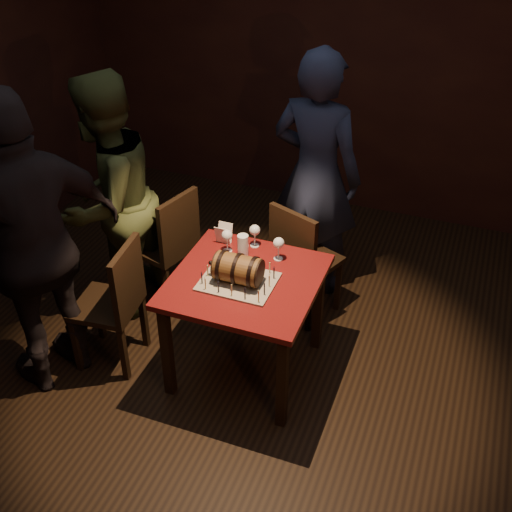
# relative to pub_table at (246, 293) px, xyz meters

# --- Properties ---
(room_shell) EXTENTS (5.04, 5.04, 2.80)m
(room_shell) POSITION_rel_pub_table_xyz_m (0.06, -0.07, 0.76)
(room_shell) COLOR black
(room_shell) RESTS_ON ground
(pub_table) EXTENTS (0.90, 0.90, 0.75)m
(pub_table) POSITION_rel_pub_table_xyz_m (0.00, 0.00, 0.00)
(pub_table) COLOR #4D0C0E
(pub_table) RESTS_ON ground
(cake_board) EXTENTS (0.45, 0.35, 0.01)m
(cake_board) POSITION_rel_pub_table_xyz_m (-0.03, -0.05, 0.12)
(cake_board) COLOR gray
(cake_board) RESTS_ON pub_table
(barrel_cake) EXTENTS (0.34, 0.20, 0.20)m
(barrel_cake) POSITION_rel_pub_table_xyz_m (-0.03, -0.05, 0.21)
(barrel_cake) COLOR brown
(barrel_cake) RESTS_ON cake_board
(birthday_candles) EXTENTS (0.40, 0.30, 0.09)m
(birthday_candles) POSITION_rel_pub_table_xyz_m (-0.03, -0.05, 0.16)
(birthday_candles) COLOR #ECDC8D
(birthday_candles) RESTS_ON cake_board
(wine_glass_left) EXTENTS (0.07, 0.07, 0.16)m
(wine_glass_left) POSITION_rel_pub_table_xyz_m (-0.22, 0.24, 0.23)
(wine_glass_left) COLOR silver
(wine_glass_left) RESTS_ON pub_table
(wine_glass_mid) EXTENTS (0.07, 0.07, 0.16)m
(wine_glass_mid) POSITION_rel_pub_table_xyz_m (-0.08, 0.36, 0.23)
(wine_glass_mid) COLOR silver
(wine_glass_mid) RESTS_ON pub_table
(wine_glass_right) EXTENTS (0.07, 0.07, 0.16)m
(wine_glass_right) POSITION_rel_pub_table_xyz_m (0.12, 0.27, 0.23)
(wine_glass_right) COLOR silver
(wine_glass_right) RESTS_ON pub_table
(pint_of_ale) EXTENTS (0.07, 0.07, 0.15)m
(pint_of_ale) POSITION_rel_pub_table_xyz_m (-0.11, 0.24, 0.18)
(pint_of_ale) COLOR silver
(pint_of_ale) RESTS_ON pub_table
(menu_card) EXTENTS (0.10, 0.05, 0.13)m
(menu_card) POSITION_rel_pub_table_xyz_m (-0.29, 0.33, 0.17)
(menu_card) COLOR white
(menu_card) RESTS_ON pub_table
(chair_back) EXTENTS (0.52, 0.52, 0.93)m
(chair_back) POSITION_rel_pub_table_xyz_m (0.16, 0.67, -0.12)
(chair_back) COLOR black
(chair_back) RESTS_ON ground
(chair_left_rear) EXTENTS (0.49, 0.49, 0.93)m
(chair_left_rear) POSITION_rel_pub_table_xyz_m (-0.80, 0.51, -0.12)
(chair_left_rear) COLOR black
(chair_left_rear) RESTS_ON ground
(chair_left_front) EXTENTS (0.44, 0.44, 0.93)m
(chair_left_front) POSITION_rel_pub_table_xyz_m (-0.82, -0.22, -0.12)
(chair_left_front) COLOR black
(chair_left_front) RESTS_ON ground
(person_back) EXTENTS (0.75, 0.55, 1.89)m
(person_back) POSITION_rel_pub_table_xyz_m (0.12, 1.11, 0.30)
(person_back) COLOR #1C2138
(person_back) RESTS_ON ground
(person_left_rear) EXTENTS (0.79, 0.96, 1.81)m
(person_left_rear) POSITION_rel_pub_table_xyz_m (-1.14, 0.31, 0.27)
(person_left_rear) COLOR #3A4422
(person_left_rear) RESTS_ON ground
(person_left_front) EXTENTS (0.89, 1.26, 1.98)m
(person_left_front) POSITION_rel_pub_table_xyz_m (-1.16, -0.46, 0.35)
(person_left_front) COLOR black
(person_left_front) RESTS_ON ground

